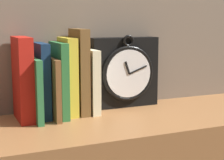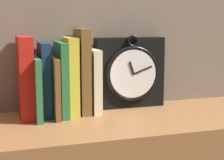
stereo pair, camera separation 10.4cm
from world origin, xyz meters
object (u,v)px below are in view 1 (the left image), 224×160
Objects in this scene: book_slot5_yellow at (68,76)px; book_slot4_green at (59,80)px; book_slot1_green at (34,89)px; book_slot7_cream at (90,81)px; book_slot6_brown at (79,72)px; book_slot0_red at (23,79)px; book_slot3_brown at (52,88)px; clock at (125,72)px; book_slot2_navy at (42,81)px.

book_slot4_green is at bearing -157.66° from book_slot5_yellow.
book_slot5_yellow reaches higher than book_slot1_green.
book_slot4_green is 0.10m from book_slot7_cream.
book_slot6_brown is at bearing 10.00° from book_slot4_green.
book_slot1_green is 0.81× the size of book_slot4_green.
book_slot0_red reaches higher than book_slot3_brown.
book_slot0_red is at bearing 178.96° from book_slot4_green.
clock is 1.33× the size of book_slot1_green.
book_slot1_green is 0.91× the size of book_slot7_cream.
book_slot7_cream is at bearing -1.96° from book_slot5_yellow.
book_slot2_navy is 1.12× the size of book_slot7_cream.
clock is at bearing 9.45° from book_slot4_green.
clock reaches higher than book_slot3_brown.
clock is 0.26m from book_slot3_brown.
book_slot4_green is 0.03m from book_slot5_yellow.
book_slot2_navy is 0.85× the size of book_slot6_brown.
book_slot2_navy is 0.12m from book_slot6_brown.
book_slot7_cream is at bearing -167.79° from clock.
book_slot6_brown is (0.14, 0.02, 0.04)m from book_slot1_green.
book_slot7_cream is (0.12, 0.02, 0.01)m from book_slot3_brown.
book_slot3_brown is 0.90× the size of book_slot7_cream.
book_slot2_navy is (0.03, 0.02, 0.02)m from book_slot1_green.
book_slot4_green is 1.13× the size of book_slot7_cream.
book_slot1_green reaches higher than book_slot3_brown.
book_slot5_yellow reaches higher than book_slot3_brown.
book_slot1_green is 0.05m from book_slot3_brown.
book_slot2_navy is at bearing -174.29° from clock.
book_slot6_brown is (-0.16, -0.03, 0.01)m from clock.
book_slot0_red is 1.09× the size of book_slot2_navy.
book_slot1_green is at bearing -168.11° from book_slot5_yellow.
book_slot6_brown is at bearing 8.61° from book_slot1_green.
book_slot7_cream reaches higher than book_slot1_green.
book_slot1_green is (0.03, -0.01, -0.03)m from book_slot0_red.
book_slot5_yellow is (0.13, 0.01, -0.00)m from book_slot0_red.
book_slot2_navy reaches higher than book_slot1_green.
book_slot2_navy is 0.94× the size of book_slot5_yellow.
book_slot6_brown reaches higher than book_slot3_brown.
clock reaches higher than book_slot1_green.
book_slot6_brown is (0.17, 0.01, 0.01)m from book_slot0_red.
book_slot2_navy is at bearing -178.46° from book_slot5_yellow.
book_slot7_cream is (0.10, 0.01, -0.01)m from book_slot4_green.
book_slot6_brown is (0.07, 0.01, 0.02)m from book_slot4_green.
clock is 1.08× the size of book_slot4_green.
book_slot0_red is 0.04m from book_slot1_green.
book_slot0_red is 0.13m from book_slot5_yellow.
book_slot6_brown is (0.04, -0.00, 0.01)m from book_slot5_yellow.
clock is 0.92× the size of book_slot6_brown.
clock is at bearing 7.35° from book_slot5_yellow.
book_slot5_yellow is at bearing 11.89° from book_slot1_green.
book_slot7_cream is at bearing 6.47° from book_slot1_green.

